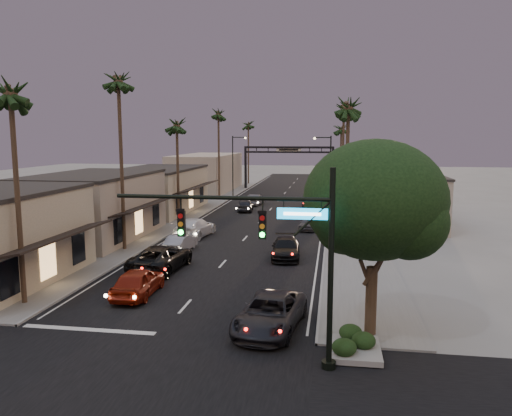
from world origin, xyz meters
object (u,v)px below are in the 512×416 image
(oncoming_pickup, at_px, (161,258))
(oncoming_silver, at_px, (181,243))
(arch, at_px, (289,157))
(curbside_near, at_px, (270,313))
(streetlight_left, at_px, (235,161))
(palm_lc, at_px, (177,121))
(corner_tree, at_px, (376,205))
(palm_lb, at_px, (118,77))
(palm_la, at_px, (10,86))
(traffic_signal, at_px, (281,238))
(palm_rb, at_px, (344,105))
(curbside_black, at_px, (286,248))
(palm_ra, at_px, (349,102))
(oncoming_red, at_px, (138,282))
(palm_ld, at_px, (218,111))
(palm_far, at_px, (248,123))
(streetlight_right, at_px, (328,167))
(palm_rc, at_px, (341,126))

(oncoming_pickup, xyz_separation_m, oncoming_silver, (-0.39, 5.50, -0.16))
(arch, relative_size, curbside_near, 2.69)
(streetlight_left, height_order, curbside_near, streetlight_left)
(palm_lc, relative_size, oncoming_pickup, 2.02)
(corner_tree, height_order, palm_lb, palm_lb)
(palm_la, bearing_deg, traffic_signal, -19.29)
(arch, relative_size, oncoming_pickup, 2.52)
(streetlight_left, height_order, palm_lc, palm_lc)
(palm_rb, relative_size, curbside_black, 2.82)
(palm_ra, bearing_deg, palm_la, -138.91)
(palm_lb, bearing_deg, oncoming_red, -62.83)
(curbside_near, bearing_deg, corner_tree, 6.07)
(oncoming_red, bearing_deg, oncoming_pickup, -85.52)
(palm_ld, xyz_separation_m, oncoming_pickup, (4.88, -38.15, -11.58))
(oncoming_silver, height_order, curbside_near, curbside_near)
(streetlight_left, xyz_separation_m, oncoming_pickup, (3.20, -41.15, -4.49))
(corner_tree, height_order, palm_far, palm_far)
(streetlight_right, xyz_separation_m, oncoming_red, (-10.05, -33.65, -4.52))
(traffic_signal, distance_m, oncoming_pickup, 16.49)
(palm_rc, height_order, oncoming_red, palm_rc)
(palm_la, relative_size, palm_lb, 0.87)
(palm_ra, xyz_separation_m, curbside_black, (-4.37, -2.50, -10.71))
(traffic_signal, bearing_deg, oncoming_silver, 118.11)
(oncoming_pickup, bearing_deg, oncoming_red, 100.11)
(arch, height_order, palm_rc, palm_rc)
(palm_rc, xyz_separation_m, curbside_near, (-3.76, -56.43, -9.68))
(corner_tree, relative_size, streetlight_right, 0.98)
(palm_ra, relative_size, oncoming_silver, 3.21)
(traffic_signal, height_order, palm_far, palm_far)
(corner_tree, distance_m, palm_ra, 17.45)
(curbside_near, bearing_deg, palm_far, 108.18)
(streetlight_right, height_order, palm_la, palm_la)
(corner_tree, height_order, oncoming_silver, corner_tree)
(corner_tree, bearing_deg, curbside_near, 178.46)
(palm_lb, relative_size, oncoming_silver, 3.69)
(palm_far, bearing_deg, palm_rb, -63.57)
(streetlight_right, bearing_deg, curbside_near, -93.18)
(palm_la, distance_m, palm_lc, 27.02)
(corner_tree, bearing_deg, palm_rb, 91.37)
(palm_lc, height_order, palm_ra, palm_ra)
(palm_far, distance_m, oncoming_silver, 56.83)
(palm_rc, relative_size, palm_far, 0.92)
(corner_tree, distance_m, palm_rb, 37.12)
(streetlight_right, distance_m, palm_ld, 19.78)
(oncoming_red, bearing_deg, traffic_signal, 138.56)
(curbside_black, bearing_deg, oncoming_red, -130.47)
(palm_la, distance_m, curbside_black, 20.87)
(palm_ld, relative_size, oncoming_pickup, 2.35)
(oncoming_red, xyz_separation_m, curbside_near, (7.98, -3.78, -0.02))
(traffic_signal, xyz_separation_m, oncoming_red, (-8.82, 7.35, -4.27))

